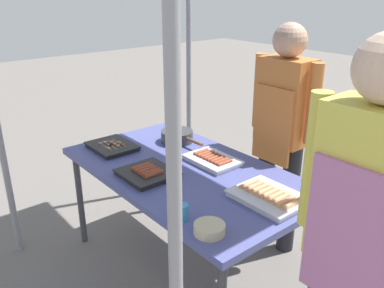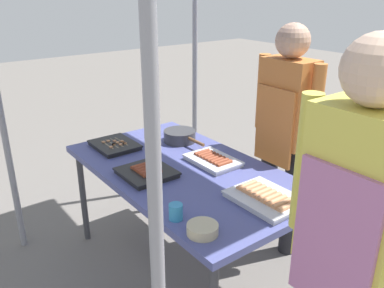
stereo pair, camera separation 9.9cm
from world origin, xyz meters
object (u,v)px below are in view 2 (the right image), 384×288
at_px(tray_pork_links, 147,172).
at_px(vendor_woman, 285,124).
at_px(condiment_bowl, 203,229).
at_px(stall_table, 186,176).
at_px(customer_nearby, 351,231).
at_px(drink_cup_near_edge, 176,212).
at_px(tray_meat_skewers, 115,145).
at_px(cooking_wok, 180,136).
at_px(tray_spring_rolls, 213,160).
at_px(tray_grilled_sausages, 266,198).

height_order(tray_pork_links, vendor_woman, vendor_woman).
bearing_deg(condiment_bowl, stall_table, 150.06).
bearing_deg(customer_nearby, drink_cup_near_edge, -164.09).
bearing_deg(condiment_bowl, tray_meat_skewers, 172.20).
distance_m(tray_pork_links, customer_nearby, 1.28).
bearing_deg(cooking_wok, drink_cup_near_edge, -36.58).
bearing_deg(tray_meat_skewers, vendor_woman, 49.99).
bearing_deg(tray_meat_skewers, tray_spring_rolls, 31.53).
height_order(stall_table, tray_spring_rolls, tray_spring_rolls).
xyz_separation_m(tray_spring_rolls, vendor_woman, (0.13, 0.51, 0.17)).
height_order(stall_table, cooking_wok, cooking_wok).
relative_size(tray_pork_links, drink_cup_near_edge, 3.81).
height_order(cooking_wok, customer_nearby, customer_nearby).
xyz_separation_m(tray_meat_skewers, drink_cup_near_edge, (1.01, -0.19, 0.02)).
relative_size(tray_meat_skewers, tray_pork_links, 1.08).
xyz_separation_m(tray_spring_rolls, drink_cup_near_edge, (0.40, -0.56, 0.02)).
xyz_separation_m(drink_cup_near_edge, vendor_woman, (-0.27, 1.07, 0.15)).
bearing_deg(tray_pork_links, cooking_wok, 124.74).
bearing_deg(tray_grilled_sausages, cooking_wok, 171.40).
xyz_separation_m(tray_meat_skewers, vendor_woman, (0.74, 0.88, 0.17)).
relative_size(stall_table, vendor_woman, 1.01).
bearing_deg(tray_grilled_sausages, vendor_woman, 124.29).
bearing_deg(tray_pork_links, drink_cup_near_edge, -15.39).
xyz_separation_m(stall_table, tray_grilled_sausages, (0.58, 0.09, 0.07)).
xyz_separation_m(tray_grilled_sausages, customer_nearby, (0.62, -0.25, 0.23)).
bearing_deg(vendor_woman, tray_pork_links, 76.09).
height_order(tray_spring_rolls, vendor_woman, vendor_woman).
xyz_separation_m(drink_cup_near_edge, customer_nearby, (0.76, 0.22, 0.21)).
distance_m(tray_pork_links, vendor_woman, 0.98).
bearing_deg(condiment_bowl, tray_pork_links, 170.59).
relative_size(tray_spring_rolls, condiment_bowl, 2.34).
height_order(tray_spring_rolls, cooking_wok, cooking_wok).
distance_m(condiment_bowl, customer_nearby, 0.66).
height_order(tray_pork_links, drink_cup_near_edge, drink_cup_near_edge).
bearing_deg(stall_table, tray_grilled_sausages, 9.13).
height_order(condiment_bowl, drink_cup_near_edge, drink_cup_near_edge).
distance_m(tray_meat_skewers, vendor_woman, 1.17).
relative_size(tray_pork_links, customer_nearby, 0.18).
height_order(tray_meat_skewers, vendor_woman, vendor_woman).
xyz_separation_m(stall_table, tray_pork_links, (-0.06, -0.24, 0.07)).
relative_size(tray_pork_links, vendor_woman, 0.19).
xyz_separation_m(stall_table, customer_nearby, (1.19, -0.16, 0.30)).
relative_size(tray_spring_rolls, customer_nearby, 0.20).
distance_m(tray_pork_links, cooking_wok, 0.58).
xyz_separation_m(tray_meat_skewers, condiment_bowl, (1.18, -0.16, 0.01)).
distance_m(tray_meat_skewers, drink_cup_near_edge, 1.03).
relative_size(tray_meat_skewers, vendor_woman, 0.21).
xyz_separation_m(stall_table, tray_meat_skewers, (-0.57, -0.19, 0.07)).
bearing_deg(condiment_bowl, vendor_woman, 112.77).
bearing_deg(tray_pork_links, tray_meat_skewers, 174.33).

